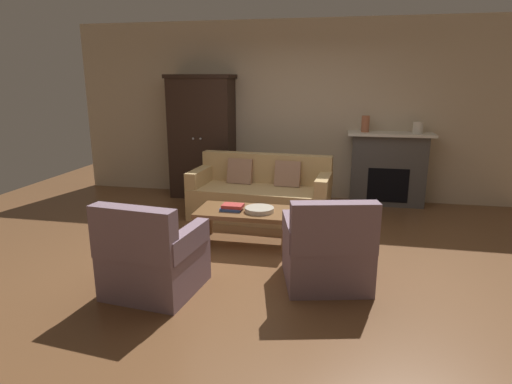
{
  "coord_description": "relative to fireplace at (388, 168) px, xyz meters",
  "views": [
    {
      "loc": [
        0.86,
        -4.5,
        1.89
      ],
      "look_at": [
        -0.17,
        0.55,
        0.55
      ],
      "focal_mm": 30.33,
      "sensor_mm": 36.0,
      "label": 1
    }
  ],
  "objects": [
    {
      "name": "coffee_table",
      "position": [
        -1.78,
        -2.1,
        -0.2
      ],
      "size": [
        1.1,
        0.6,
        0.42
      ],
      "color": "brown",
      "rests_on": "ground"
    },
    {
      "name": "couch",
      "position": [
        -1.79,
        -1.02,
        -0.25
      ],
      "size": [
        1.97,
        0.98,
        0.86
      ],
      "color": "tan",
      "rests_on": "ground"
    },
    {
      "name": "mantel_vase_terracotta",
      "position": [
        -0.38,
        -0.02,
        0.67
      ],
      "size": [
        0.12,
        0.12,
        0.25
      ],
      "primitive_type": "cylinder",
      "color": "#A86042",
      "rests_on": "fireplace"
    },
    {
      "name": "back_wall",
      "position": [
        -1.55,
        0.25,
        0.83
      ],
      "size": [
        7.2,
        0.1,
        2.8
      ],
      "primitive_type": "cube",
      "color": "beige",
      "rests_on": "ground"
    },
    {
      "name": "ground_plane",
      "position": [
        -1.55,
        -2.3,
        -0.57
      ],
      "size": [
        9.6,
        9.6,
        0.0
      ],
      "primitive_type": "plane",
      "color": "brown"
    },
    {
      "name": "armchair_near_right",
      "position": [
        -0.79,
        -2.95,
        -0.25
      ],
      "size": [
        0.92,
        0.92,
        0.88
      ],
      "color": "gray",
      "rests_on": "ground"
    },
    {
      "name": "mantel_vase_cream",
      "position": [
        0.38,
        -0.02,
        0.64
      ],
      "size": [
        0.15,
        0.15,
        0.17
      ],
      "primitive_type": "cylinder",
      "color": "beige",
      "rests_on": "fireplace"
    },
    {
      "name": "fireplace",
      "position": [
        0.0,
        0.0,
        0.0
      ],
      "size": [
        1.26,
        0.48,
        1.12
      ],
      "color": "#4C4947",
      "rests_on": "ground"
    },
    {
      "name": "fruit_bowl",
      "position": [
        -1.6,
        -2.14,
        -0.12
      ],
      "size": [
        0.34,
        0.34,
        0.05
      ],
      "primitive_type": "cylinder",
      "color": "beige",
      "rests_on": "coffee_table"
    },
    {
      "name": "armoire",
      "position": [
        -2.95,
        -0.08,
        0.42
      ],
      "size": [
        1.06,
        0.57,
        1.97
      ],
      "color": "black",
      "rests_on": "ground"
    },
    {
      "name": "book_stack",
      "position": [
        -1.92,
        -2.14,
        -0.11
      ],
      "size": [
        0.26,
        0.18,
        0.07
      ],
      "color": "#38569E",
      "rests_on": "coffee_table"
    },
    {
      "name": "armchair_near_left",
      "position": [
        -2.33,
        -3.43,
        -0.25
      ],
      "size": [
        0.85,
        0.85,
        0.88
      ],
      "color": "gray",
      "rests_on": "ground"
    }
  ]
}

